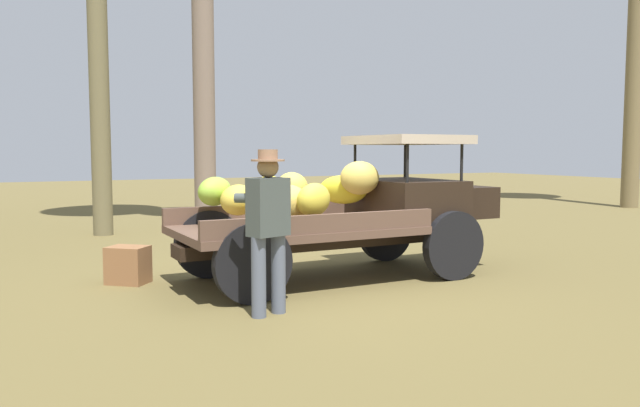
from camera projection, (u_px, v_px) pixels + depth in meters
The scene contains 4 objects.
ground_plane at pixel (316, 280), 8.17m from camera, with size 60.00×60.00×0.00m, color brown.
truck at pixel (355, 208), 8.36m from camera, with size 4.51×1.83×1.89m.
farmer at pixel (268, 222), 6.35m from camera, with size 0.55×0.50×1.70m.
wooden_crate at pixel (128, 265), 7.93m from camera, with size 0.48×0.36×0.47m, color brown.
Camera 1 is at (-3.54, -7.24, 1.69)m, focal length 35.09 mm.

